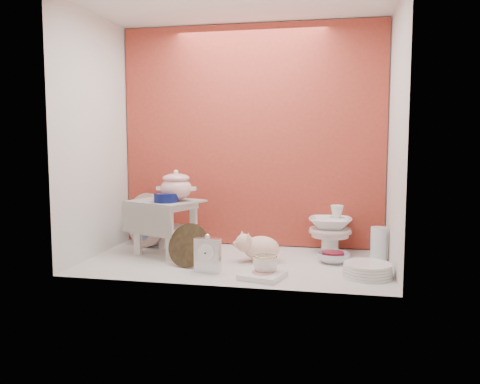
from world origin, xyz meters
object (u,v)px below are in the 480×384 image
object	(u,v)px
soup_tureen	(176,185)
dinner_plate_stack	(367,270)
plush_pig	(261,248)
porcelain_tower	(330,229)
floral_platter	(146,220)
gold_rim_teacup	(265,264)
blue_white_vase	(152,228)
crystal_bowl	(333,258)
mantel_clock	(208,254)
step_stool	(166,227)

from	to	relation	value
soup_tureen	dinner_plate_stack	distance (m)	1.26
plush_pig	porcelain_tower	xyz separation A→B (m)	(0.40, 0.30, 0.08)
floral_platter	dinner_plate_stack	size ratio (longest dim) A/B	1.37
gold_rim_teacup	blue_white_vase	bearing A→B (deg)	144.22
porcelain_tower	blue_white_vase	bearing A→B (deg)	178.48
dinner_plate_stack	crystal_bowl	bearing A→B (deg)	123.87
plush_pig	mantel_clock	bearing A→B (deg)	-128.39
dinner_plate_stack	floral_platter	bearing A→B (deg)	161.75
blue_white_vase	plush_pig	world-z (taller)	blue_white_vase
floral_platter	dinner_plate_stack	world-z (taller)	floral_platter
porcelain_tower	floral_platter	bearing A→B (deg)	-178.22
soup_tureen	dinner_plate_stack	xyz separation A→B (m)	(1.16, -0.27, -0.41)
blue_white_vase	gold_rim_teacup	size ratio (longest dim) A/B	1.75
plush_pig	dinner_plate_stack	size ratio (longest dim) A/B	1.04
soup_tureen	mantel_clock	bearing A→B (deg)	-50.10
step_stool	blue_white_vase	bearing A→B (deg)	149.63
plush_pig	crystal_bowl	bearing A→B (deg)	9.86
floral_platter	crystal_bowl	size ratio (longest dim) A/B	1.90
floral_platter	porcelain_tower	world-z (taller)	floral_platter
blue_white_vase	soup_tureen	bearing A→B (deg)	-45.34
soup_tureen	gold_rim_teacup	world-z (taller)	soup_tureen
plush_pig	crystal_bowl	distance (m)	0.43
crystal_bowl	floral_platter	bearing A→B (deg)	170.97
dinner_plate_stack	crystal_bowl	xyz separation A→B (m)	(-0.19, 0.28, -0.01)
crystal_bowl	dinner_plate_stack	bearing A→B (deg)	-56.13
porcelain_tower	step_stool	bearing A→B (deg)	-167.51
step_stool	floral_platter	size ratio (longest dim) A/B	1.10
soup_tureen	porcelain_tower	distance (m)	1.02
gold_rim_teacup	porcelain_tower	bearing A→B (deg)	61.85
step_stool	crystal_bowl	size ratio (longest dim) A/B	2.09
blue_white_vase	dinner_plate_stack	xyz separation A→B (m)	(1.43, -0.55, -0.08)
crystal_bowl	plush_pig	bearing A→B (deg)	-171.90
soup_tureen	mantel_clock	world-z (taller)	soup_tureen
dinner_plate_stack	porcelain_tower	distance (m)	0.57
blue_white_vase	dinner_plate_stack	bearing A→B (deg)	-20.95
mantel_clock	gold_rim_teacup	size ratio (longest dim) A/B	1.57
mantel_clock	crystal_bowl	distance (m)	0.77
floral_platter	porcelain_tower	bearing A→B (deg)	1.78
mantel_clock	dinner_plate_stack	xyz separation A→B (m)	(0.86, 0.08, -0.07)
step_stool	porcelain_tower	distance (m)	1.05
crystal_bowl	step_stool	bearing A→B (deg)	179.39
floral_platter	gold_rim_teacup	world-z (taller)	floral_platter
soup_tureen	mantel_clock	xyz separation A→B (m)	(0.30, -0.36, -0.34)
step_stool	plush_pig	size ratio (longest dim) A/B	1.45
soup_tureen	floral_platter	distance (m)	0.44
crystal_bowl	porcelain_tower	bearing A→B (deg)	96.14
mantel_clock	porcelain_tower	world-z (taller)	porcelain_tower
step_stool	blue_white_vase	world-z (taller)	step_stool
blue_white_vase	step_stool	bearing A→B (deg)	-53.47
soup_tureen	porcelain_tower	size ratio (longest dim) A/B	0.75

